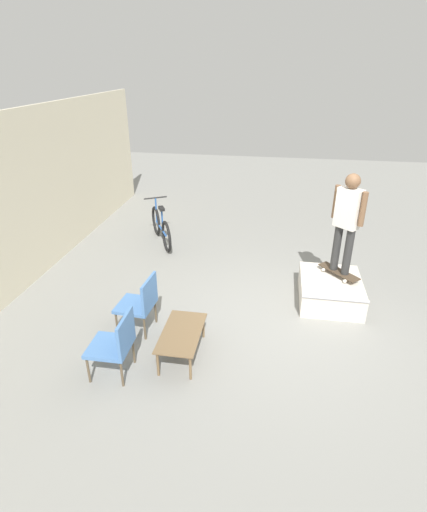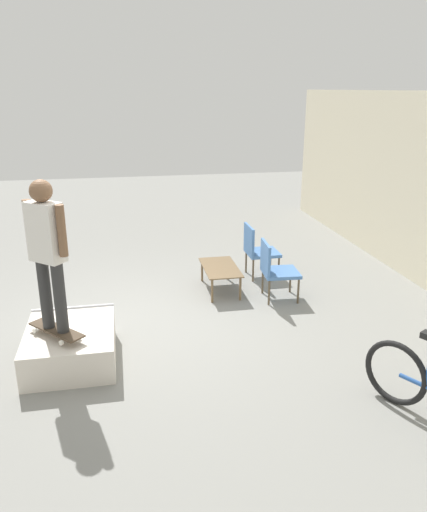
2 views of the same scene
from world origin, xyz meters
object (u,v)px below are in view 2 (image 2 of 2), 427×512
Objects in this scene: person_skater at (47,245)px; patio_chair_right at (275,268)px; skate_ramp_box at (71,345)px; patio_chair_left at (257,248)px; coffee_table at (220,269)px; skateboard_on_ramp at (56,330)px.

patio_chair_right is at bearing 66.77° from person_skater.
person_skater is (0.15, -0.12, 1.28)m from skate_ramp_box.
patio_chair_right is at bearing 179.33° from patio_chair_left.
person_skater reaches higher than skate_ramp_box.
coffee_table is 1.10× the size of patio_chair_right.
person_skater reaches higher than patio_chair_left.
coffee_table is 0.89m from patio_chair_left.
patio_chair_left is at bearing 123.42° from coffee_table.
patio_chair_right is (0.96, 0.00, 0.00)m from patio_chair_left.
skateboard_on_ramp is (0.15, -0.12, 0.28)m from skate_ramp_box.
patio_chair_right is at bearing 114.41° from skate_ramp_box.
person_skater is at bearing 119.94° from patio_chair_right.
patio_chair_right reaches higher than coffee_table.
skateboard_on_ramp is at bearing -38.42° from skate_ramp_box.
patio_chair_left reaches higher than skate_ramp_box.
skate_ramp_box is 1.25× the size of coffee_table.
skate_ramp_box is 0.34m from skateboard_on_ramp.
skateboard_on_ramp is 0.78× the size of patio_chair_left.
skateboard_on_ramp is 3.33m from patio_chair_right.
coffee_table is at bearing 60.87° from patio_chair_right.
patio_chair_left is at bearing 4.01° from patio_chair_right.
coffee_table is 0.89m from patio_chair_right.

